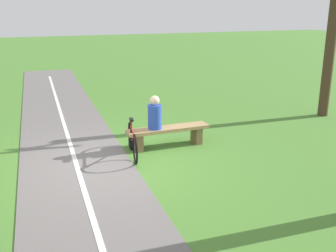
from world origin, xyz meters
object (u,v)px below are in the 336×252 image
person_seated (155,114)px  bicycle (133,141)px  backpack (135,139)px  tree_far_left (332,38)px  bench (168,133)px

person_seated → bicycle: size_ratio=0.50×
person_seated → bicycle: bearing=25.4°
person_seated → bicycle: person_seated is taller
backpack → tree_far_left: tree_far_left is taller
person_seated → backpack: person_seated is taller
backpack → tree_far_left: bearing=-174.3°
bench → person_seated: person_seated is taller
person_seated → bicycle: (0.64, 0.30, -0.49)m
bench → tree_far_left: tree_far_left is taller
bench → bicycle: 1.02m
bicycle → tree_far_left: bearing=110.5°
bicycle → backpack: bicycle is taller
backpack → bench: bearing=161.8°
bench → tree_far_left: (-5.55, -0.87, 2.02)m
bench → tree_far_left: size_ratio=0.40×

